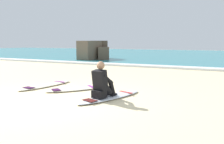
% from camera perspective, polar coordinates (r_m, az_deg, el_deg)
% --- Properties ---
extents(ground_plane, '(80.00, 80.00, 0.00)m').
position_cam_1_polar(ground_plane, '(6.82, -11.74, -6.06)').
color(ground_plane, beige).
extents(sea, '(80.00, 28.00, 0.10)m').
position_cam_1_polar(sea, '(28.27, 18.84, 3.68)').
color(sea, teal).
rests_on(sea, ground).
extents(breaking_foam, '(80.00, 0.90, 0.11)m').
position_cam_1_polar(breaking_foam, '(14.90, 10.83, 1.24)').
color(breaking_foam, white).
rests_on(breaking_foam, ground).
extents(surfboard_main, '(1.15, 2.36, 0.08)m').
position_cam_1_polar(surfboard_main, '(6.77, -0.40, -5.72)').
color(surfboard_main, silver).
rests_on(surfboard_main, ground).
extents(surfer_seated, '(0.45, 0.75, 0.95)m').
position_cam_1_polar(surfer_seated, '(6.49, -2.32, -2.67)').
color(surfer_seated, black).
rests_on(surfer_seated, surfboard_main).
extents(surfboard_spare_near, '(1.54, 1.88, 0.08)m').
position_cam_1_polar(surfboard_spare_near, '(7.95, -8.43, -3.87)').
color(surfboard_spare_near, '#EFE5C6').
rests_on(surfboard_spare_near, ground).
extents(surfboard_spare_far, '(0.72, 2.34, 0.08)m').
position_cam_1_polar(surfboard_spare_far, '(8.83, -14.86, -2.94)').
color(surfboard_spare_far, '#EFE5C6').
rests_on(surfboard_spare_far, ground).
extents(rock_outcrop_distant, '(2.52, 3.26, 1.58)m').
position_cam_1_polar(rock_outcrop_distant, '(20.20, -3.84, 4.80)').
color(rock_outcrop_distant, brown).
rests_on(rock_outcrop_distant, ground).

